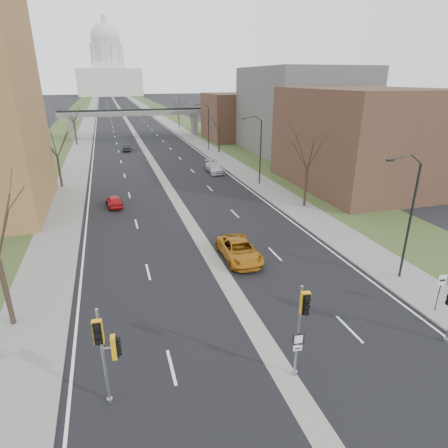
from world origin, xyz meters
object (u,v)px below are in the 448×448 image
car_left_far (127,148)px  car_right_near (239,250)px  car_left_near (114,201)px  speed_limit_sign (440,286)px  car_right_mid (215,167)px  signal_pole_median (302,318)px  signal_pole_left (106,345)px

car_left_far → car_right_near: size_ratio=0.68×
car_left_near → speed_limit_sign: bearing=118.3°
car_right_near → car_right_mid: 28.78m
signal_pole_median → car_left_far: (-3.87, 62.59, -2.73)m
signal_pole_median → speed_limit_sign: (10.42, 2.37, -1.57)m
speed_limit_sign → car_left_near: bearing=129.9°
speed_limit_sign → car_right_near: (-8.88, 10.14, -1.01)m
signal_pole_median → car_right_near: 12.87m
car_left_far → car_right_mid: size_ratio=0.72×
signal_pole_left → car_left_far: bearing=89.7°
signal_pole_left → speed_limit_sign: (18.62, 1.38, -1.32)m
car_left_near → car_left_far: size_ratio=1.03×
signal_pole_left → car_left_near: (0.94, 27.56, -2.45)m
car_left_near → car_right_mid: size_ratio=0.74×
signal_pole_median → car_right_near: size_ratio=0.88×
signal_pole_median → car_right_mid: 41.43m
speed_limit_sign → car_right_near: 13.52m
car_right_near → speed_limit_sign: bearing=-48.3°
car_right_mid → car_left_far: bearing=118.2°
speed_limit_sign → car_right_mid: 38.42m
speed_limit_sign → car_right_near: bearing=137.0°
signal_pole_left → car_left_near: size_ratio=1.24×
signal_pole_left → car_left_near: signal_pole_left is taller
signal_pole_left → signal_pole_median: size_ratio=0.98×
signal_pole_median → car_left_near: size_ratio=1.26×
speed_limit_sign → signal_pole_median: bearing=-161.3°
signal_pole_left → car_right_near: size_ratio=0.86×
signal_pole_left → speed_limit_sign: 18.72m
signal_pole_median → car_right_mid: bearing=87.0°
car_left_far → car_right_near: bearing=102.3°
car_right_near → car_left_near: bearing=119.3°
signal_pole_left → speed_limit_sign: bearing=7.9°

